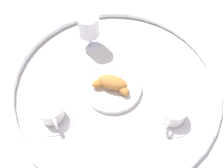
{
  "coord_description": "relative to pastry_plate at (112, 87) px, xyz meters",
  "views": [
    {
      "loc": [
        -0.34,
        0.4,
        0.81
      ],
      "look_at": [
        0.0,
        0.01,
        0.03
      ],
      "focal_mm": 46.09,
      "sensor_mm": 36.0,
      "label": 1
    }
  ],
  "objects": [
    {
      "name": "coffee_cup_near",
      "position": [
        0.07,
        0.2,
        0.02
      ],
      "size": [
        0.14,
        0.14,
        0.06
      ],
      "color": "white",
      "rests_on": "ground_plane"
    },
    {
      "name": "ground_plane",
      "position": [
        -0.0,
        -0.01,
        -0.01
      ],
      "size": [
        2.2,
        2.2,
        0.0
      ],
      "primitive_type": "plane",
      "color": "silver"
    },
    {
      "name": "coffee_cup_far",
      "position": [
        -0.21,
        -0.04,
        0.02
      ],
      "size": [
        0.14,
        0.14,
        0.06
      ],
      "color": "white",
      "rests_on": "ground_plane"
    },
    {
      "name": "juice_glass_left",
      "position": [
        0.19,
        -0.09,
        0.08
      ],
      "size": [
        0.08,
        0.08,
        0.14
      ],
      "color": "white",
      "rests_on": "ground_plane"
    },
    {
      "name": "pastry_plate",
      "position": [
        0.0,
        0.0,
        0.0
      ],
      "size": [
        0.19,
        0.19,
        0.02
      ],
      "color": "white",
      "rests_on": "ground_plane"
    },
    {
      "name": "croissant_large",
      "position": [
        -0.0,
        0.0,
        0.03
      ],
      "size": [
        0.12,
        0.1,
        0.04
      ],
      "color": "#BC7A38",
      "rests_on": "pastry_plate"
    },
    {
      "name": "table_chrome_rim",
      "position": [
        -0.0,
        -0.01,
        0.0
      ],
      "size": [
        0.7,
        0.7,
        0.02
      ],
      "primitive_type": "torus",
      "color": "silver",
      "rests_on": "ground_plane"
    }
  ]
}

